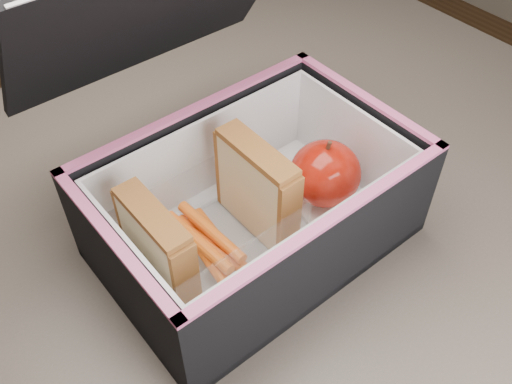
{
  "coord_description": "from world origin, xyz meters",
  "views": [
    {
      "loc": [
        -0.23,
        -0.37,
        1.25
      ],
      "look_at": [
        0.04,
        -0.05,
        0.81
      ],
      "focal_mm": 40.0,
      "sensor_mm": 36.0,
      "label": 1
    }
  ],
  "objects": [
    {
      "name": "paper_napkin",
      "position": [
        0.12,
        -0.06,
        0.77
      ],
      "size": [
        0.09,
        0.09,
        0.01
      ],
      "primitive_type": "cube",
      "rotation": [
        0.0,
        0.0,
        -0.26
      ],
      "color": "white",
      "rests_on": "lunch_bag"
    },
    {
      "name": "plastic_tub",
      "position": [
        -0.03,
        -0.05,
        0.8
      ],
      "size": [
        0.17,
        0.12,
        0.07
      ],
      "primitive_type": null,
      "color": "white",
      "rests_on": "lunch_bag"
    },
    {
      "name": "sandwich_right",
      "position": [
        0.04,
        -0.05,
        0.82
      ],
      "size": [
        0.03,
        0.1,
        0.11
      ],
      "color": "#D8BF86",
      "rests_on": "plastic_tub"
    },
    {
      "name": "red_apple",
      "position": [
        0.12,
        -0.07,
        0.81
      ],
      "size": [
        0.08,
        0.08,
        0.08
      ],
      "rotation": [
        0.0,
        0.0,
        -0.03
      ],
      "color": "#8C0A00",
      "rests_on": "paper_napkin"
    },
    {
      "name": "sandwich_left",
      "position": [
        -0.09,
        -0.05,
        0.82
      ],
      "size": [
        0.03,
        0.09,
        0.11
      ],
      "color": "#D8BF86",
      "rests_on": "plastic_tub"
    },
    {
      "name": "kitchen_table",
      "position": [
        0.0,
        0.0,
        0.66
      ],
      "size": [
        1.2,
        0.8,
        0.75
      ],
      "color": "brown",
      "rests_on": "ground"
    },
    {
      "name": "lunch_bag",
      "position": [
        0.03,
        -0.05,
        0.82
      ],
      "size": [
        0.32,
        0.33,
        0.29
      ],
      "color": "black",
      "rests_on": "kitchen_table"
    },
    {
      "name": "carrot_sticks",
      "position": [
        -0.03,
        -0.05,
        0.79
      ],
      "size": [
        0.05,
        0.11,
        0.03
      ],
      "color": "#D2511C",
      "rests_on": "plastic_tub"
    }
  ]
}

